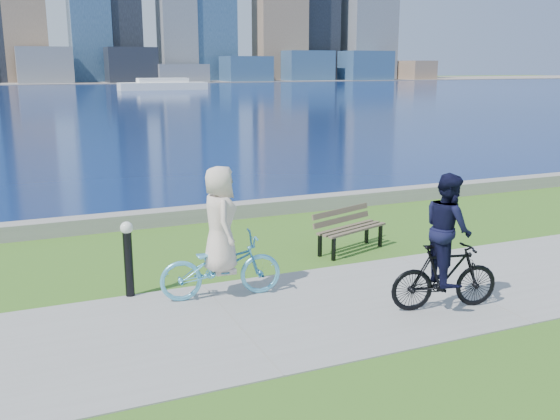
{
  "coord_description": "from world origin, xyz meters",
  "views": [
    {
      "loc": [
        -6.78,
        -8.1,
        3.73
      ],
      "look_at": [
        -2.36,
        2.17,
        1.1
      ],
      "focal_mm": 40.0,
      "sensor_mm": 36.0,
      "label": 1
    }
  ],
  "objects_px": {
    "bollard_lamp": "(128,254)",
    "cyclist_woman": "(221,249)",
    "cyclist_man": "(446,253)",
    "park_bench": "(348,226)"
  },
  "relations": [
    {
      "from": "bollard_lamp",
      "to": "cyclist_woman",
      "type": "distance_m",
      "value": 1.51
    },
    {
      "from": "park_bench",
      "to": "cyclist_man",
      "type": "relative_size",
      "value": 0.81
    },
    {
      "from": "park_bench",
      "to": "bollard_lamp",
      "type": "xyz_separation_m",
      "value": [
        -4.56,
        -0.88,
        0.21
      ]
    },
    {
      "from": "bollard_lamp",
      "to": "cyclist_man",
      "type": "xyz_separation_m",
      "value": [
        4.37,
        -2.47,
        0.19
      ]
    },
    {
      "from": "park_bench",
      "to": "bollard_lamp",
      "type": "bearing_deg",
      "value": 171.68
    },
    {
      "from": "park_bench",
      "to": "cyclist_woman",
      "type": "bearing_deg",
      "value": -173.94
    },
    {
      "from": "park_bench",
      "to": "cyclist_man",
      "type": "distance_m",
      "value": 3.38
    },
    {
      "from": "park_bench",
      "to": "bollard_lamp",
      "type": "relative_size",
      "value": 1.36
    },
    {
      "from": "cyclist_man",
      "to": "bollard_lamp",
      "type": "bearing_deg",
      "value": 72.29
    },
    {
      "from": "cyclist_woman",
      "to": "bollard_lamp",
      "type": "bearing_deg",
      "value": 72.04
    }
  ]
}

